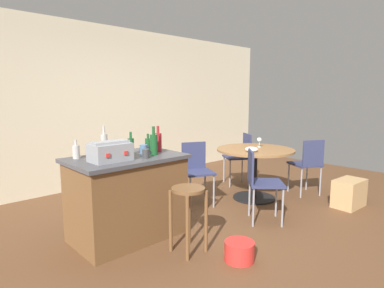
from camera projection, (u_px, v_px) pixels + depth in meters
The scene contains 24 objects.
ground_plane at pixel (218, 226), 3.80m from camera, with size 8.80×8.80×0.00m, color brown.
back_wall at pixel (105, 106), 5.52m from camera, with size 8.00×0.10×2.70m, color beige.
kitchen_island at pixel (127, 197), 3.46m from camera, with size 1.19×0.77×0.90m.
wooden_stool at pixel (188, 205), 3.12m from camera, with size 0.33×0.33×0.66m.
dining_table at pixel (255, 160), 4.74m from camera, with size 1.13×1.13×0.76m.
folding_chair_near at pixel (308, 162), 4.92m from camera, with size 0.54×0.54×0.88m.
folding_chair_far at pixel (240, 154), 5.55m from camera, with size 0.55×0.55×0.88m.
folding_chair_left at pixel (196, 168), 4.53m from camera, with size 0.53×0.53×0.87m.
folding_chair_right at pixel (260, 179), 3.88m from camera, with size 0.57×0.57×0.88m.
toolbox at pixel (110, 152), 3.15m from camera, with size 0.39×0.27×0.20m.
bottle_0 at pixel (154, 144), 3.46m from camera, with size 0.08×0.08×0.31m.
bottle_1 at pixel (76, 151), 3.27m from camera, with size 0.07×0.07×0.19m.
bottle_2 at pixel (148, 144), 3.73m from camera, with size 0.07×0.07×0.20m.
bottle_3 at pixel (104, 144), 3.49m from camera, with size 0.07×0.07×0.31m.
bottle_4 at pixel (131, 146), 3.49m from camera, with size 0.07×0.07×0.25m.
bottle_5 at pixel (158, 142), 3.67m from camera, with size 0.08×0.08×0.30m.
cup_0 at pixel (144, 149), 3.57m from camera, with size 0.12×0.08×0.10m.
cup_1 at pixel (91, 152), 3.34m from camera, with size 0.12×0.09×0.11m.
cup_2 at pixel (146, 154), 3.29m from camera, with size 0.11×0.07×0.10m.
cup_3 at pixel (118, 151), 3.47m from camera, with size 0.11×0.07×0.09m.
wine_glass at pixel (259, 140), 4.88m from camera, with size 0.07×0.07×0.14m.
serving_bowl at pixel (252, 149), 4.47m from camera, with size 0.18×0.18×0.07m, color white.
cardboard_box at pixel (349, 193), 4.45m from camera, with size 0.47×0.30×0.38m, color tan.
plastic_bucket at pixel (239, 251), 3.00m from camera, with size 0.28×0.28×0.18m, color red.
Camera 1 is at (-2.69, -2.42, 1.54)m, focal length 29.96 mm.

